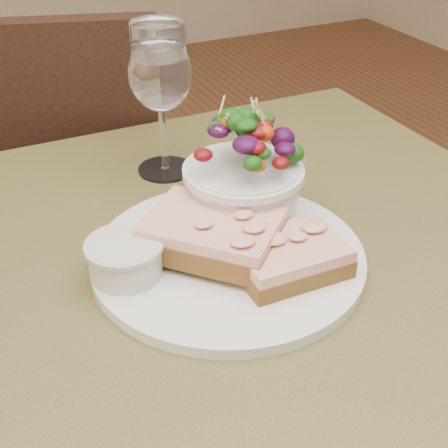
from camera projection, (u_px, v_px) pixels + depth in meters
name	position (u px, v px, depth m)	size (l,w,h in m)	color
cafe_table	(228.00, 363.00, 0.66)	(0.80, 0.80, 0.75)	#493D1F
chair_far	(70.00, 290.00, 1.32)	(0.53, 0.53, 0.90)	black
dinner_plate	(228.00, 257.00, 0.64)	(0.28, 0.28, 0.01)	silver
sandwich_front	(289.00, 257.00, 0.60)	(0.11, 0.08, 0.03)	#442812
sandwich_back	(213.00, 233.00, 0.62)	(0.16, 0.16, 0.03)	#442812
ramekin	(125.00, 257.00, 0.59)	(0.07, 0.07, 0.04)	beige
salad_bowl	(243.00, 169.00, 0.66)	(0.12, 0.12, 0.13)	silver
garnish	(123.00, 234.00, 0.65)	(0.05, 0.04, 0.02)	#0B3509
wine_glass	(160.00, 78.00, 0.74)	(0.08, 0.08, 0.18)	white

